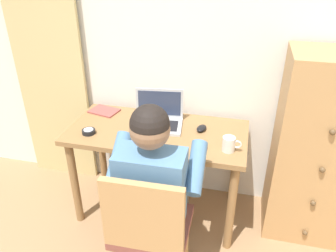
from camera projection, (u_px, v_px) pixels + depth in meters
wall_back at (224, 44)px, 2.30m from camera, size 4.80×0.05×2.50m
curtain_panel at (47, 53)px, 2.58m from camera, size 0.59×0.03×2.23m
desk at (158, 144)px, 2.37m from camera, size 1.23×0.60×0.72m
dresser at (317, 150)px, 2.22m from camera, size 0.55×0.45×1.32m
chair at (149, 228)px, 1.83m from camera, size 0.43×0.41×0.88m
person_seated at (157, 181)px, 1.90m from camera, size 0.54×0.59×1.20m
laptop at (158, 118)px, 2.37m from camera, size 0.37×0.29×0.24m
computer_mouse at (202, 128)px, 2.31m from camera, size 0.08×0.11×0.03m
desk_clock at (89, 131)px, 2.27m from camera, size 0.09×0.09×0.03m
notebook_pad at (104, 111)px, 2.57m from camera, size 0.24×0.19×0.01m
coffee_mug at (229, 144)px, 2.07m from camera, size 0.12×0.08×0.09m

